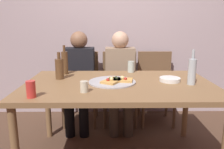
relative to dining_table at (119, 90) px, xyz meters
The scene contains 17 objects.
back_wall 1.38m from the dining_table, 90.00° to the left, with size 6.00×0.10×2.60m, color #B29EA3.
dining_table is the anchor object (origin of this frame).
pizza_tray 0.10m from the dining_table, behind, with size 0.42×0.42×0.01m, color #ADADB2.
pizza_slice_last 0.11m from the dining_table, behind, with size 0.22×0.26×0.05m.
pizza_slice_extra 0.10m from the dining_table, 55.91° to the left, with size 0.24×0.16×0.05m.
wine_bottle 0.65m from the dining_table, ahead, with size 0.07×0.07×0.30m.
beer_bottle 0.68m from the dining_table, 146.44° to the left, with size 0.07×0.07×0.30m.
water_bottle 0.60m from the dining_table, 164.93° to the left, with size 0.08×0.08×0.25m.
tumbler_near 0.41m from the dining_table, 135.34° to the right, with size 0.06×0.06×0.09m, color beige.
tumbler_far 0.48m from the dining_table, 71.48° to the left, with size 0.07×0.07×0.12m, color #B7C6BC.
soda_can 0.76m from the dining_table, 148.22° to the right, with size 0.07×0.07×0.12m, color red.
plate_stack 0.48m from the dining_table, ahead, with size 0.19×0.19×0.03m, color white.
chair_left 1.03m from the dining_table, 116.55° to the left, with size 0.44×0.44×0.90m.
chair_middle 0.93m from the dining_table, 87.00° to the left, with size 0.44×0.44×0.90m.
chair_right 1.06m from the dining_table, 60.52° to the left, with size 0.44×0.44×0.90m.
guest_in_sweater 0.89m from the dining_table, 120.94° to the left, with size 0.36×0.56×1.17m.
guest_in_beanie 0.76m from the dining_table, 86.40° to the left, with size 0.36×0.56×1.17m.
Camera 1 is at (-0.08, -1.96, 1.28)m, focal length 36.66 mm.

